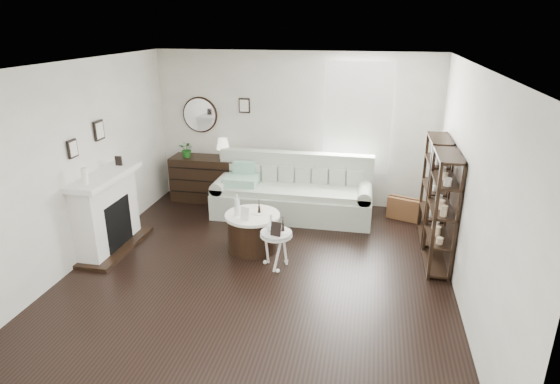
% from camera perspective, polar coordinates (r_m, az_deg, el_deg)
% --- Properties ---
extents(room, '(5.50, 5.50, 5.50)m').
position_cam_1_polar(room, '(8.21, 6.82, 8.97)').
color(room, black).
rests_on(room, ground).
extents(fireplace, '(0.50, 1.40, 1.84)m').
position_cam_1_polar(fireplace, '(7.22, -20.26, -2.55)').
color(fireplace, white).
rests_on(fireplace, ground).
extents(shelf_unit_far, '(0.30, 0.80, 1.60)m').
position_cam_1_polar(shelf_unit_far, '(7.34, 18.29, 0.28)').
color(shelf_unit_far, black).
rests_on(shelf_unit_far, ground).
extents(shelf_unit_near, '(0.30, 0.80, 1.60)m').
position_cam_1_polar(shelf_unit_near, '(6.51, 19.11, -2.37)').
color(shelf_unit_near, black).
rests_on(shelf_unit_near, ground).
extents(sofa, '(2.68, 0.93, 1.04)m').
position_cam_1_polar(sofa, '(8.03, 1.59, -0.45)').
color(sofa, '#AFBCA7').
rests_on(sofa, ground).
extents(quilt, '(0.56, 0.46, 0.14)m').
position_cam_1_polar(quilt, '(8.01, -4.74, 1.40)').
color(quilt, '#248456').
rests_on(quilt, sofa).
extents(suitcase, '(0.59, 0.36, 0.38)m').
position_cam_1_polar(suitcase, '(8.17, 14.93, -1.98)').
color(suitcase, brown).
rests_on(suitcase, ground).
extents(dresser, '(1.24, 0.53, 0.82)m').
position_cam_1_polar(dresser, '(8.79, -9.03, 1.62)').
color(dresser, black).
rests_on(dresser, ground).
extents(table_lamp, '(0.27, 0.27, 0.37)m').
position_cam_1_polar(table_lamp, '(8.50, -6.95, 5.29)').
color(table_lamp, beige).
rests_on(table_lamp, dresser).
extents(potted_plant, '(0.30, 0.27, 0.30)m').
position_cam_1_polar(potted_plant, '(8.69, -11.27, 5.14)').
color(potted_plant, '#1A5919').
rests_on(potted_plant, dresser).
extents(drum_table, '(0.80, 0.80, 0.55)m').
position_cam_1_polar(drum_table, '(6.86, -3.35, -4.82)').
color(drum_table, black).
rests_on(drum_table, ground).
extents(pedestal_table, '(0.43, 0.43, 0.52)m').
position_cam_1_polar(pedestal_table, '(6.28, -0.46, -5.26)').
color(pedestal_table, silver).
rests_on(pedestal_table, ground).
extents(eiffel_drum, '(0.12, 0.12, 0.19)m').
position_cam_1_polar(eiffel_drum, '(6.74, -2.56, -1.84)').
color(eiffel_drum, black).
rests_on(eiffel_drum, drum_table).
extents(bottle_drum, '(0.08, 0.08, 0.32)m').
position_cam_1_polar(bottle_drum, '(6.66, -5.27, -1.60)').
color(bottle_drum, silver).
rests_on(bottle_drum, drum_table).
extents(card_frame_drum, '(0.14, 0.09, 0.18)m').
position_cam_1_polar(card_frame_drum, '(6.55, -4.31, -2.63)').
color(card_frame_drum, silver).
rests_on(card_frame_drum, drum_table).
extents(eiffel_ped, '(0.13, 0.13, 0.19)m').
position_cam_1_polar(eiffel_ped, '(6.23, 0.35, -4.04)').
color(eiffel_ped, black).
rests_on(eiffel_ped, pedestal_table).
extents(flask_ped, '(0.13, 0.13, 0.24)m').
position_cam_1_polar(flask_ped, '(6.24, -1.11, -3.78)').
color(flask_ped, silver).
rests_on(flask_ped, pedestal_table).
extents(card_frame_ped, '(0.15, 0.09, 0.19)m').
position_cam_1_polar(card_frame_ped, '(6.11, -0.51, -4.54)').
color(card_frame_ped, black).
rests_on(card_frame_ped, pedestal_table).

